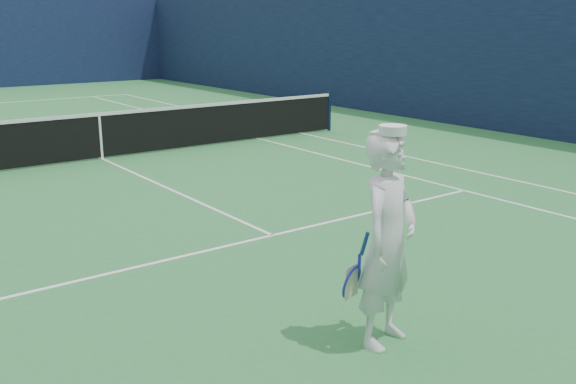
# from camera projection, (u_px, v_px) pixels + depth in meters

# --- Properties ---
(ground) EXTENTS (80.00, 80.00, 0.00)m
(ground) POSITION_uv_depth(u_px,v_px,m) (102.00, 159.00, 13.86)
(ground) COLOR #2C743A
(ground) RESTS_ON ground
(court_markings) EXTENTS (11.03, 23.83, 0.01)m
(court_markings) POSITION_uv_depth(u_px,v_px,m) (102.00, 159.00, 13.86)
(court_markings) COLOR white
(court_markings) RESTS_ON ground
(windscreen_fence) EXTENTS (20.12, 36.12, 4.00)m
(windscreen_fence) POSITION_uv_depth(u_px,v_px,m) (95.00, 65.00, 13.35)
(windscreen_fence) COLOR #101A3B
(windscreen_fence) RESTS_ON ground
(tennis_net) EXTENTS (12.88, 0.09, 1.07)m
(tennis_net) POSITION_uv_depth(u_px,v_px,m) (100.00, 134.00, 13.72)
(tennis_net) COLOR #141E4C
(tennis_net) RESTS_ON ground
(tennis_player) EXTENTS (0.89, 0.66, 2.02)m
(tennis_player) POSITION_uv_depth(u_px,v_px,m) (388.00, 240.00, 5.70)
(tennis_player) COLOR white
(tennis_player) RESTS_ON ground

